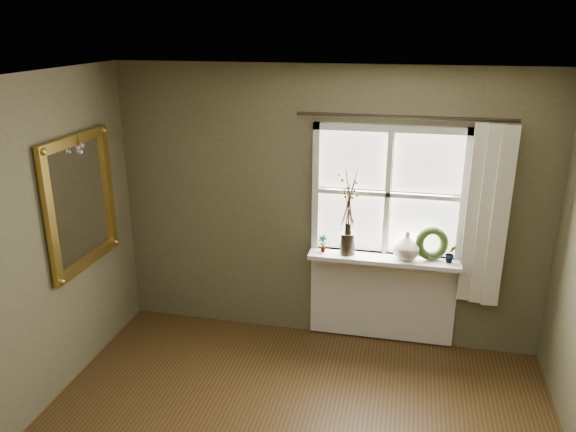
# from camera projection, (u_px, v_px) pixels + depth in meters

# --- Properties ---
(ceiling) EXTENTS (4.50, 4.50, 0.00)m
(ceiling) POSITION_uv_depth(u_px,v_px,m) (262.00, 95.00, 2.69)
(ceiling) COLOR silver
(ceiling) RESTS_ON ground
(wall_back) EXTENTS (4.00, 0.10, 2.60)m
(wall_back) POSITION_uv_depth(u_px,v_px,m) (328.00, 207.00, 5.23)
(wall_back) COLOR brown
(wall_back) RESTS_ON ground
(window_frame) EXTENTS (1.36, 0.06, 1.24)m
(window_frame) POSITION_uv_depth(u_px,v_px,m) (388.00, 194.00, 5.00)
(window_frame) COLOR silver
(window_frame) RESTS_ON wall_back
(window_sill) EXTENTS (1.36, 0.26, 0.04)m
(window_sill) POSITION_uv_depth(u_px,v_px,m) (384.00, 259.00, 5.09)
(window_sill) COLOR silver
(window_sill) RESTS_ON wall_back
(window_apron) EXTENTS (1.36, 0.04, 0.88)m
(window_apron) POSITION_uv_depth(u_px,v_px,m) (382.00, 297.00, 5.33)
(window_apron) COLOR silver
(window_apron) RESTS_ON ground
(dark_jug) EXTENTS (0.18, 0.18, 0.20)m
(dark_jug) POSITION_uv_depth(u_px,v_px,m) (348.00, 243.00, 5.12)
(dark_jug) COLOR black
(dark_jug) RESTS_ON window_sill
(cream_vase) EXTENTS (0.30, 0.30, 0.26)m
(cream_vase) POSITION_uv_depth(u_px,v_px,m) (407.00, 245.00, 5.00)
(cream_vase) COLOR beige
(cream_vase) RESTS_ON window_sill
(wreath) EXTENTS (0.34, 0.24, 0.32)m
(wreath) POSITION_uv_depth(u_px,v_px,m) (431.00, 247.00, 5.00)
(wreath) COLOR #2D3F1C
(wreath) RESTS_ON window_sill
(potted_plant_left) EXTENTS (0.10, 0.08, 0.16)m
(potted_plant_left) POSITION_uv_depth(u_px,v_px,m) (323.00, 243.00, 5.17)
(potted_plant_left) COLOR #2D3F1C
(potted_plant_left) RESTS_ON window_sill
(potted_plant_right) EXTENTS (0.11, 0.10, 0.17)m
(potted_plant_right) POSITION_uv_depth(u_px,v_px,m) (451.00, 254.00, 4.94)
(potted_plant_right) COLOR #2D3F1C
(potted_plant_right) RESTS_ON window_sill
(curtain) EXTENTS (0.36, 0.12, 1.59)m
(curtain) POSITION_uv_depth(u_px,v_px,m) (486.00, 217.00, 4.77)
(curtain) COLOR beige
(curtain) RESTS_ON wall_back
(curtain_rod) EXTENTS (1.84, 0.03, 0.03)m
(curtain_rod) POSITION_uv_depth(u_px,v_px,m) (404.00, 117.00, 4.69)
(curtain_rod) COLOR black
(curtain_rod) RESTS_ON wall_back
(gilt_mirror) EXTENTS (0.10, 0.96, 1.14)m
(gilt_mirror) POSITION_uv_depth(u_px,v_px,m) (81.00, 202.00, 4.72)
(gilt_mirror) COLOR white
(gilt_mirror) RESTS_ON wall_left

